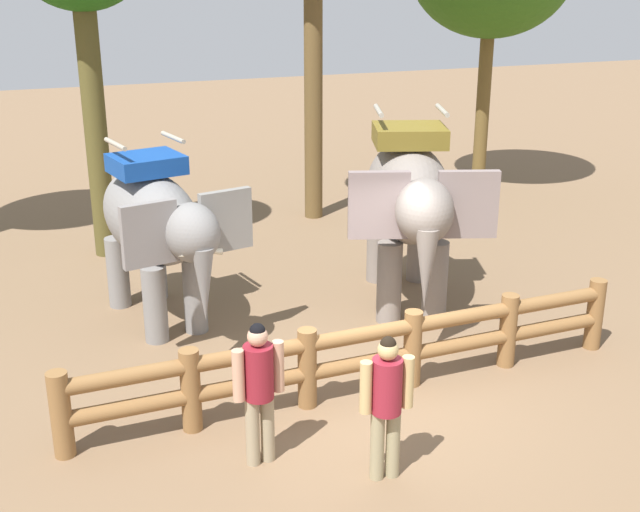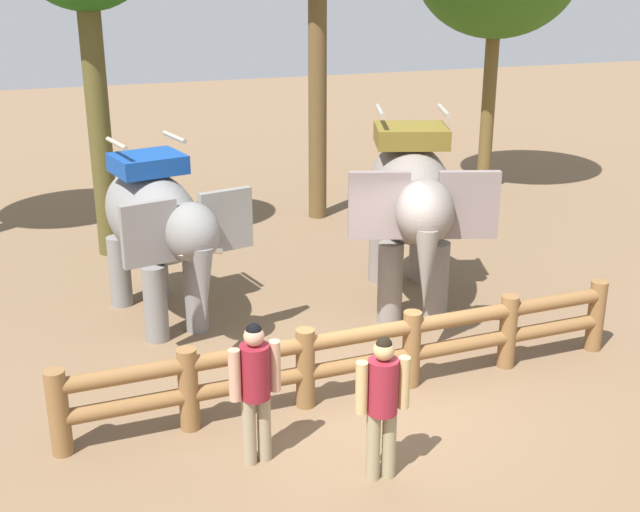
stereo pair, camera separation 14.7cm
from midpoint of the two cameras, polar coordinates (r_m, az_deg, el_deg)
The scene contains 6 objects.
ground_plane at distance 10.70m, azimuth 2.79°, elevation -9.99°, with size 60.00×60.00×0.00m, color brown.
log_fence at distance 10.56m, azimuth 2.48°, elevation -6.71°, with size 7.63×0.48×1.05m.
elephant_near_left at distance 12.53m, azimuth -11.63°, elevation 2.19°, with size 2.10×3.41×2.86m.
elephant_center at distance 12.97m, azimuth 5.89°, elevation 3.92°, with size 2.59×3.79×3.18m.
tourist_woman_in_black at distance 9.06m, azimuth -4.73°, elevation -8.82°, with size 0.60×0.37×1.70m.
tourist_man_in_blue at distance 8.81m, azimuth 4.15°, elevation -9.77°, with size 0.59×0.35×1.68m.
Camera 1 is at (-3.76, -8.50, 5.31)m, focal length 46.17 mm.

